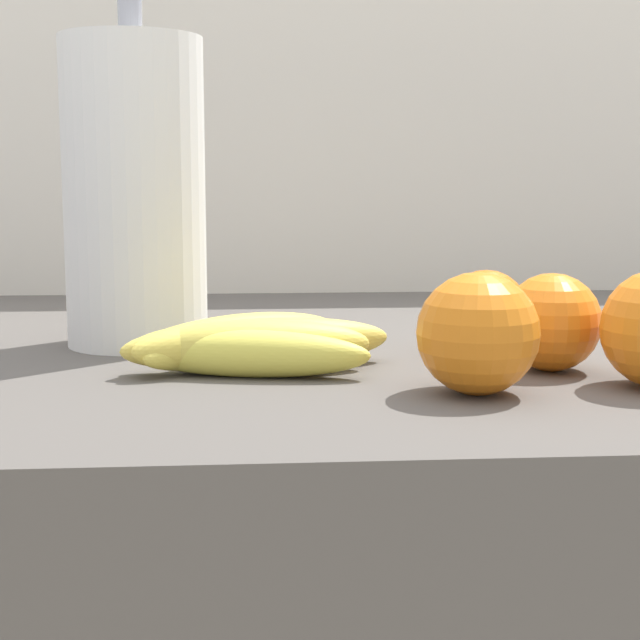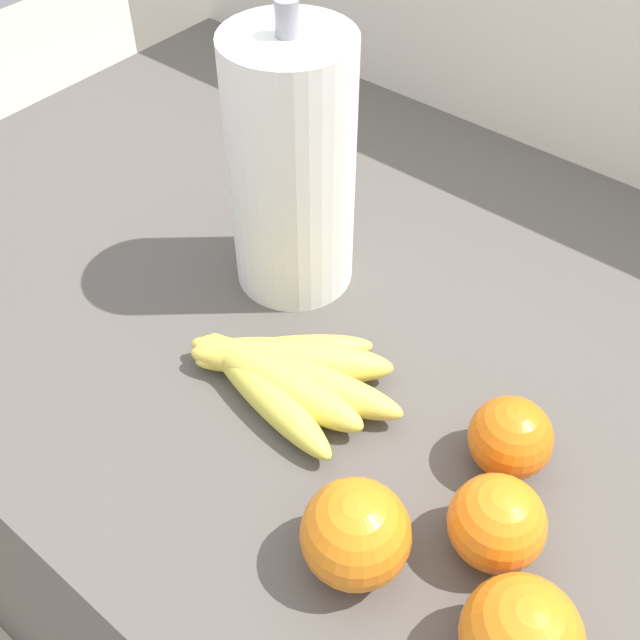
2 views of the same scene
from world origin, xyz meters
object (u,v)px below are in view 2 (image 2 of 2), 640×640
at_px(orange_right, 521,638).
at_px(orange_front, 497,523).
at_px(banana_bunch, 284,373).
at_px(orange_back_left, 510,438).
at_px(orange_back_right, 356,534).
at_px(paper_towel_roll, 292,169).

bearing_deg(orange_right, orange_front, 130.35).
distance_m(banana_bunch, orange_front, 0.23).
distance_m(orange_back_left, orange_back_right, 0.15).
bearing_deg(banana_bunch, orange_back_right, -31.86).
relative_size(banana_bunch, orange_back_right, 2.58).
height_order(banana_bunch, paper_towel_roll, paper_towel_roll).
bearing_deg(orange_back_right, orange_right, 4.14).
bearing_deg(orange_front, paper_towel_roll, 155.74).
xyz_separation_m(banana_bunch, orange_back_right, (0.15, -0.09, 0.02)).
xyz_separation_m(banana_bunch, paper_towel_roll, (-0.09, 0.12, 0.11)).
distance_m(banana_bunch, orange_back_left, 0.20).
relative_size(banana_bunch, orange_front, 2.88).
height_order(orange_front, orange_back_left, orange_front).
bearing_deg(paper_towel_roll, orange_front, -24.26).
xyz_separation_m(banana_bunch, orange_right, (0.28, -0.08, 0.02)).
height_order(banana_bunch, orange_back_left, orange_back_left).
xyz_separation_m(orange_back_right, paper_towel_roll, (-0.24, 0.22, 0.09)).
relative_size(orange_front, paper_towel_roll, 0.25).
bearing_deg(orange_front, orange_right, -49.65).
bearing_deg(orange_back_left, orange_front, -67.76).
distance_m(orange_front, orange_back_right, 0.10).
bearing_deg(orange_back_right, banana_bunch, 148.14).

